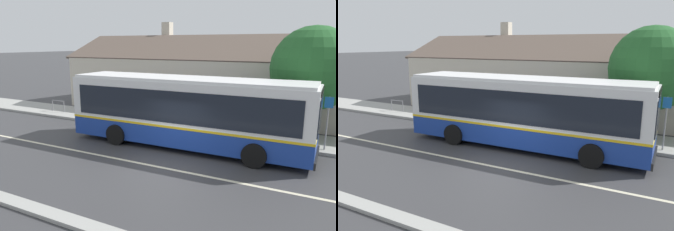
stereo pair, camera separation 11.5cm
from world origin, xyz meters
TOP-DOWN VIEW (x-y plane):
  - ground_plane at (0.00, 0.00)m, footprint 300.00×300.00m
  - sidewalk_far at (0.00, 6.00)m, footprint 60.00×3.00m
  - curb_near at (0.00, -4.75)m, footprint 60.00×0.50m
  - lane_divider_stripe at (0.00, 0.00)m, footprint 60.00×0.16m
  - community_building at (0.46, 12.53)m, footprint 26.91×8.47m
  - transit_bus at (-0.23, 2.90)m, footprint 11.47×2.87m
  - bench_by_building at (-7.46, 6.02)m, footprint 1.65×0.51m
  - bench_down_street at (-3.18, 6.02)m, footprint 1.63×0.51m
  - street_tree_primary at (4.71, 6.72)m, footprint 4.13×4.13m
  - bus_stop_sign at (5.66, 4.99)m, footprint 0.36×0.07m
  - bike_rack at (-11.33, 5.62)m, footprint 1.16×0.06m

SIDE VIEW (x-z plane):
  - ground_plane at x=0.00m, z-range 0.00..0.00m
  - lane_divider_stripe at x=0.00m, z-range 0.00..0.01m
  - curb_near at x=0.00m, z-range 0.00..0.12m
  - sidewalk_far at x=0.00m, z-range 0.00..0.15m
  - bench_down_street at x=-3.18m, z-range 0.10..1.04m
  - bench_by_building at x=-7.46m, z-range 0.10..1.04m
  - bike_rack at x=-11.33m, z-range 0.29..1.07m
  - bus_stop_sign at x=5.66m, z-range 0.44..2.84m
  - transit_bus at x=-0.23m, z-range 0.12..3.41m
  - community_building at x=0.46m, z-range -1.25..5.22m
  - street_tree_primary at x=4.71m, z-range 0.62..6.31m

